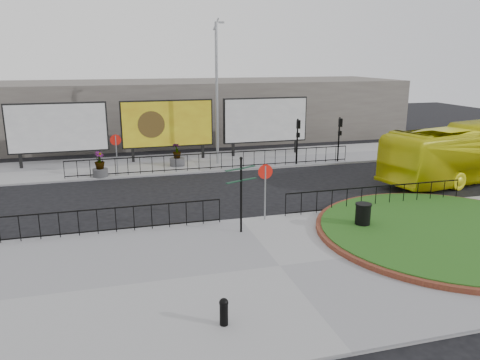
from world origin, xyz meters
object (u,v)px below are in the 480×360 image
object	(u,v)px
bollard	(224,310)
bus	(468,153)
fingerpost_sign	(241,187)
billboard_mid	(168,124)
lamp_post	(217,92)
planter_b	(177,157)
litter_bin	(363,216)
planter_a	(100,167)

from	to	relation	value
bollard	bus	size ratio (longest dim) A/B	0.07
fingerpost_sign	bus	xyz separation A→B (m)	(15.00, 4.86, -0.37)
billboard_mid	lamp_post	xyz separation A→B (m)	(3.01, -1.97, 2.23)
billboard_mid	planter_b	size ratio (longest dim) A/B	4.13
billboard_mid	lamp_post	distance (m)	4.23
fingerpost_sign	litter_bin	xyz separation A→B (m)	(4.91, -1.03, -1.33)
lamp_post	planter_b	distance (m)	4.96
bus	billboard_mid	bearing A→B (deg)	45.73
planter_a	planter_b	bearing A→B (deg)	18.43
lamp_post	planter_a	world-z (taller)	lamp_post
fingerpost_sign	planter_a	bearing A→B (deg)	98.15
billboard_mid	lamp_post	world-z (taller)	lamp_post
litter_bin	planter_b	xyz separation A→B (m)	(-5.70, 13.60, -0.00)
billboard_mid	fingerpost_sign	distance (m)	14.60
billboard_mid	bollard	xyz separation A→B (m)	(-1.19, -20.98, -2.06)
planter_b	lamp_post	bearing A→B (deg)	0.00
lamp_post	bollard	xyz separation A→B (m)	(-4.19, -19.01, -4.28)
bus	fingerpost_sign	bearing A→B (deg)	94.71
billboard_mid	planter_a	bearing A→B (deg)	-141.56
planter_a	billboard_mid	bearing A→B (deg)	38.44
bollard	billboard_mid	bearing A→B (deg)	86.77
litter_bin	bollard	bearing A→B (deg)	-143.06
bollard	planter_a	distance (m)	17.72
lamp_post	bus	xyz separation A→B (m)	(13.09, -7.71, -3.19)
fingerpost_sign	bus	world-z (taller)	bus
bus	planter_a	world-z (taller)	bus
bus	planter_a	size ratio (longest dim) A/B	7.81
litter_bin	planter_a	size ratio (longest dim) A/B	0.73
lamp_post	litter_bin	bearing A→B (deg)	-77.59
bollard	bus	xyz separation A→B (m)	(17.28, 11.29, 1.10)
bollard	planter_b	world-z (taller)	planter_b
billboard_mid	bus	distance (m)	18.81
lamp_post	bollard	world-z (taller)	lamp_post
bollard	lamp_post	bearing A→B (deg)	77.56
litter_bin	planter_a	distance (m)	15.95
bus	planter_b	distance (m)	17.61
litter_bin	planter_b	size ratio (longest dim) A/B	0.73
bollard	litter_bin	xyz separation A→B (m)	(7.19, 5.40, 0.13)
bus	litter_bin	bearing A→B (deg)	107.03
litter_bin	lamp_post	bearing A→B (deg)	102.41
litter_bin	bus	xyz separation A→B (m)	(10.10, 5.89, 0.96)
lamp_post	fingerpost_sign	size ratio (longest dim) A/B	2.96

